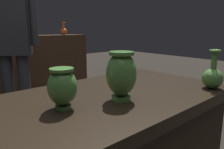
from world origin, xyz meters
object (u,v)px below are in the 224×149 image
Objects in this scene: vase_tall_behind at (62,87)px; shelf_vase_right at (26,30)px; vase_left_accent at (213,77)px; shelf_vase_far_right at (64,31)px; vase_centerpiece at (121,74)px; visitor_center_back at (12,36)px.

vase_tall_behind is 2.41m from shelf_vase_right.
shelf_vase_right is at bearing 88.83° from vase_left_accent.
vase_left_accent is 2.53m from shelf_vase_right.
shelf_vase_right is at bearing 72.46° from vase_tall_behind.
shelf_vase_far_right is 0.53m from shelf_vase_right.
vase_centerpiece reaches higher than vase_tall_behind.
visitor_center_back is (0.06, 1.51, 0.10)m from vase_centerpiece.
visitor_center_back is (-0.44, -0.85, -0.05)m from shelf_vase_right.
vase_left_accent is at bearing -91.17° from shelf_vase_right.
vase_left_accent is at bearing 135.41° from visitor_center_back.
shelf_vase_right is (-0.52, 0.08, 0.01)m from shelf_vase_far_right.
shelf_vase_far_right is 1.23m from visitor_center_back.
vase_left_accent is 1.04× the size of shelf_vase_far_right.
shelf_vase_right is 0.14× the size of visitor_center_back.
vase_tall_behind is 0.64× the size of shelf_vase_right.
vase_left_accent is at bearing -103.18° from shelf_vase_far_right.
visitor_center_back reaches higher than vase_tall_behind.
vase_tall_behind is at bearing 160.76° from vase_left_accent.
vase_tall_behind is 0.71m from vase_left_accent.
vase_centerpiece is 1.05× the size of vase_left_accent.
shelf_vase_far_right is 0.77× the size of shelf_vase_right.
vase_tall_behind is at bearing -107.54° from shelf_vase_right.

